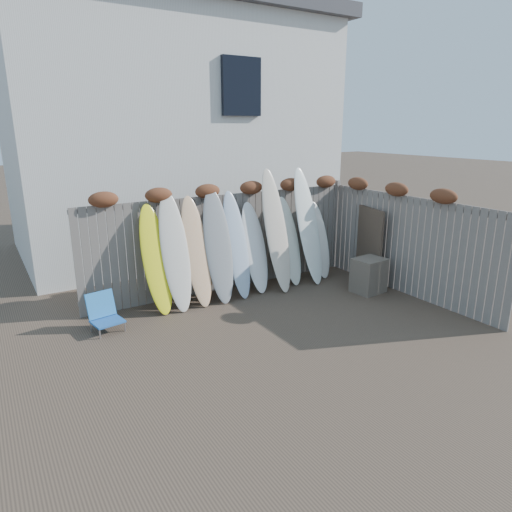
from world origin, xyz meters
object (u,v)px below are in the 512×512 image
lattice_panel (368,244)px  wooden_crate (369,275)px  beach_chair (104,313)px  surfboard_0 (156,259)px

lattice_panel → wooden_crate: bearing=-116.7°
beach_chair → wooden_crate: wooden_crate is taller
beach_chair → lattice_panel: 5.67m
beach_chair → wooden_crate: size_ratio=0.89×
surfboard_0 → beach_chair: bearing=-166.2°
wooden_crate → lattice_panel: (0.50, 0.58, 0.46)m
beach_chair → surfboard_0: bearing=16.7°
wooden_crate → surfboard_0: bearing=161.6°
surfboard_0 → wooden_crate: bearing=-21.4°
beach_chair → lattice_panel: bearing=-4.6°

